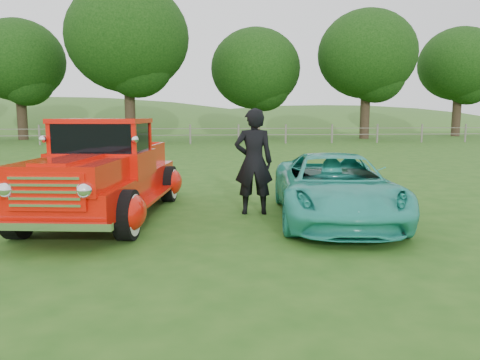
{
  "coord_description": "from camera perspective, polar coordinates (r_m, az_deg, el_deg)",
  "views": [
    {
      "loc": [
        0.13,
        -7.17,
        1.86
      ],
      "look_at": [
        0.98,
        1.2,
        0.67
      ],
      "focal_mm": 35.0,
      "sensor_mm": 36.0,
      "label": 1
    }
  ],
  "objects": [
    {
      "name": "ground",
      "position": [
        7.41,
        -6.67,
        -6.53
      ],
      "size": [
        140.0,
        140.0,
        0.0
      ],
      "primitive_type": "plane",
      "color": "#245115",
      "rests_on": "ground"
    },
    {
      "name": "distant_hills",
      "position": [
        67.08,
        -9.39,
        2.5
      ],
      "size": [
        116.0,
        60.0,
        18.0
      ],
      "color": "#315F23",
      "rests_on": "ground"
    },
    {
      "name": "fence_line",
      "position": [
        29.2,
        -6.08,
        5.57
      ],
      "size": [
        48.0,
        0.12,
        1.2
      ],
      "color": "#6B655A",
      "rests_on": "ground"
    },
    {
      "name": "tree_mid_west",
      "position": [
        37.39,
        -25.39,
        12.99
      ],
      "size": [
        6.4,
        6.4,
        8.46
      ],
      "color": "black",
      "rests_on": "ground"
    },
    {
      "name": "tree_near_west",
      "position": [
        32.81,
        -13.53,
        16.52
      ],
      "size": [
        8.0,
        8.0,
        10.42
      ],
      "color": "black",
      "rests_on": "ground"
    },
    {
      "name": "tree_near_east",
      "position": [
        36.66,
        1.91,
        13.38
      ],
      "size": [
        6.8,
        6.8,
        8.33
      ],
      "color": "black",
      "rests_on": "ground"
    },
    {
      "name": "tree_mid_east",
      "position": [
        36.77,
        15.23,
        14.55
      ],
      "size": [
        7.2,
        7.2,
        9.44
      ],
      "color": "black",
      "rests_on": "ground"
    },
    {
      "name": "tree_far_east",
      "position": [
        43.31,
        25.21,
        12.63
      ],
      "size": [
        6.6,
        6.6,
        8.86
      ],
      "color": "black",
      "rests_on": "ground"
    },
    {
      "name": "red_pickup",
      "position": [
        8.72,
        -16.14,
        0.74
      ],
      "size": [
        2.76,
        5.19,
        1.78
      ],
      "rotation": [
        0.0,
        0.0,
        -0.15
      ],
      "color": "black",
      "rests_on": "ground"
    },
    {
      "name": "teal_sedan",
      "position": [
        8.37,
        11.44,
        -0.89
      ],
      "size": [
        2.47,
        4.4,
        1.16
      ],
      "primitive_type": "imported",
      "rotation": [
        0.0,
        0.0,
        -0.13
      ],
      "color": "teal",
      "rests_on": "ground"
    },
    {
      "name": "man",
      "position": [
        8.67,
        1.68,
        2.24
      ],
      "size": [
        0.75,
        0.52,
        1.96
      ],
      "primitive_type": "imported",
      "rotation": [
        0.0,
        0.0,
        3.07
      ],
      "color": "black",
      "rests_on": "ground"
    }
  ]
}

